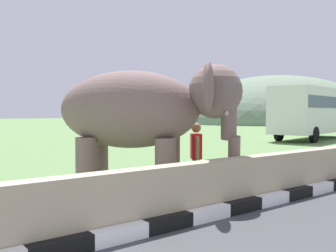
{
  "coord_description": "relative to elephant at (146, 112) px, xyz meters",
  "views": [
    {
      "loc": [
        -1.82,
        -0.9,
        1.91
      ],
      "look_at": [
        3.28,
        5.6,
        1.6
      ],
      "focal_mm": 40.62,
      "sensor_mm": 36.0,
      "label": 1
    }
  ],
  "objects": [
    {
      "name": "bus_white",
      "position": [
        19.5,
        7.65,
        0.17
      ],
      "size": [
        9.67,
        4.23,
        3.5
      ],
      "color": "silver",
      "rests_on": "ground_plane"
    },
    {
      "name": "elephant",
      "position": [
        0.0,
        0.0,
        0.0
      ],
      "size": [
        3.83,
        3.84,
        2.92
      ],
      "color": "#755D5B",
      "rests_on": "ground_plane"
    },
    {
      "name": "barrier_parapet",
      "position": [
        -0.94,
        -1.81,
        -1.41
      ],
      "size": [
        28.0,
        0.36,
        1.0
      ],
      "primitive_type": "cube",
      "color": "tan",
      "rests_on": "ground_plane"
    },
    {
      "name": "hill_east",
      "position": [
        52.06,
        33.57,
        -1.91
      ],
      "size": [
        38.25,
        30.6,
        16.44
      ],
      "color": "slate",
      "rests_on": "ground_plane"
    },
    {
      "name": "person_handler",
      "position": [
        1.21,
        -0.3,
        -0.99
      ],
      "size": [
        0.45,
        0.57,
        1.66
      ],
      "color": "navy",
      "rests_on": "ground_plane"
    }
  ]
}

